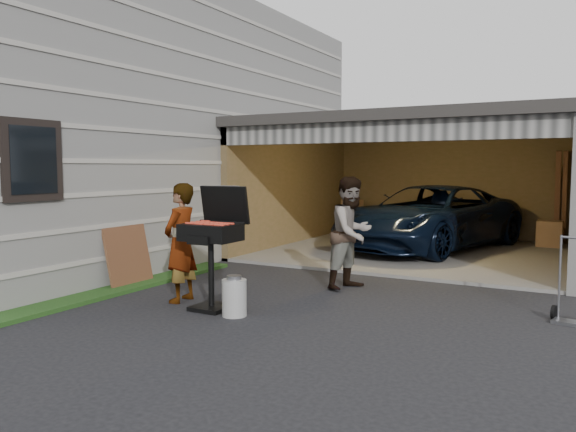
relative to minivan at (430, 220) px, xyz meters
The scene contains 11 objects.
ground 6.99m from the minivan, 96.89° to the right, with size 80.00×80.00×0.00m, color black.
house 7.70m from the minivan, 157.01° to the right, with size 7.00×11.00×5.50m, color #474744.
groundcover_strip 8.51m from the minivan, 111.32° to the right, with size 0.50×8.00×0.06m, color #193814.
garage 1.16m from the minivan, 124.02° to the right, with size 6.80×6.30×2.90m.
minivan is the anchor object (origin of this frame).
woman 6.73m from the minivan, 105.67° to the right, with size 0.62×0.40×1.69m, color #CAE1FF.
man 4.50m from the minivan, 90.43° to the right, with size 0.86×0.67×1.76m, color #4F2A1F.
bbq_grill 6.71m from the minivan, 99.98° to the right, with size 0.74×0.65×1.65m.
propane_tank 6.82m from the minivan, 96.00° to the right, with size 0.32×0.32×0.47m, color #AFAEAA.
plywood_panel 6.89m from the minivan, 118.01° to the right, with size 0.04×0.89×1.00m, color #512F1C.
hand_truck 5.92m from the minivan, 58.51° to the right, with size 0.47×0.39×1.07m.
Camera 1 is at (4.16, -5.72, 1.91)m, focal length 35.00 mm.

